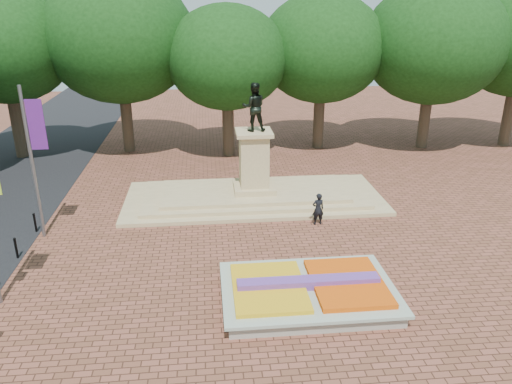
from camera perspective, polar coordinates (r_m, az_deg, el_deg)
The scene contains 5 objects.
ground at distance 20.38m, azimuth 2.02°, elevation -9.32°, with size 90.00×90.00×0.00m, color brown.
flower_bed at distance 18.66m, azimuth 6.06°, elevation -11.21°, with size 6.30×4.30×0.91m.
monument at distance 27.20m, azimuth -0.23°, elevation 0.83°, with size 14.00×6.00×6.40m.
tree_row_back at distance 35.90m, azimuth 1.97°, elevation 15.29°, with size 44.80×8.80×10.43m.
pedestrian at distance 24.45m, azimuth 7.10°, elevation -1.94°, with size 0.59×0.39×1.62m, color black.
Camera 1 is at (-2.50, -17.39, 10.33)m, focal length 35.00 mm.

